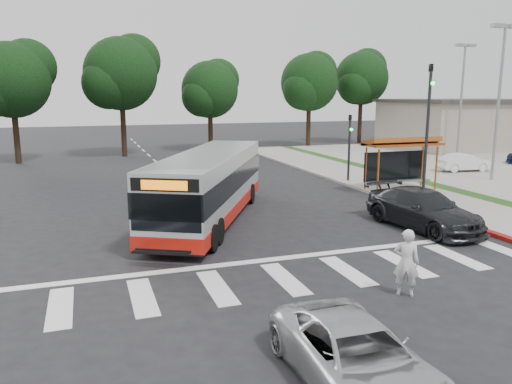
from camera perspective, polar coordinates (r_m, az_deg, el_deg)
name	(u,v)px	position (r m, az deg, el deg)	size (l,w,h in m)	color
ground	(235,233)	(18.96, -2.43, -4.75)	(140.00, 140.00, 0.00)	black
sidewalk_east	(373,181)	(30.62, 13.21, 1.20)	(4.00, 40.00, 0.12)	gray
curb_east	(343,183)	(29.61, 9.93, 1.03)	(0.30, 40.00, 0.15)	#9E9991
curb_east_red	(465,224)	(21.61, 22.80, -3.43)	(0.32, 6.00, 0.15)	maroon
parking_lot	(504,167)	(39.70, 26.49, 2.53)	(18.00, 36.00, 0.10)	gray
commercial_building	(466,125)	(52.97, 22.84, 7.04)	(14.00, 10.00, 4.40)	#A29788
building_roof_cap	(468,101)	(52.89, 23.03, 9.58)	(14.60, 10.60, 0.30)	#383330
crosswalk_ladder	(285,279)	(14.48, 3.32, -9.85)	(18.00, 2.60, 0.01)	silver
bus_shelter	(401,148)	(27.81, 16.23, 4.85)	(4.20, 1.60, 2.86)	#984919
traffic_signal_ne_tall	(428,123)	(24.09, 19.03, 7.42)	(0.18, 0.37, 6.50)	black
traffic_signal_ne_short	(349,141)	(30.01, 10.64, 5.77)	(0.18, 0.37, 4.00)	black
lot_light_front	(500,81)	(33.00, 26.15, 11.28)	(1.90, 0.35, 9.01)	gray
lot_light_mid	(462,85)	(44.42, 22.51, 11.24)	(1.90, 0.35, 9.01)	gray
tree_ne_a	(310,81)	(50.28, 6.15, 12.45)	(6.16, 5.74, 9.30)	black
tree_ne_b	(362,77)	(55.34, 12.01, 12.70)	(6.16, 5.74, 10.02)	black
tree_north_a	(122,73)	(43.71, -15.11, 13.04)	(6.60, 6.15, 10.17)	black
tree_north_b	(210,89)	(46.92, -5.24, 11.67)	(5.72, 5.33, 8.43)	black
tree_north_c	(12,79)	(41.84, -26.08, 11.55)	(6.16, 5.74, 9.30)	black
transit_bus	(210,187)	(20.69, -5.31, 0.58)	(2.37, 10.93, 2.82)	#B1B3B6
pedestrian	(406,263)	(13.61, 16.81, -7.72)	(0.65, 0.43, 1.79)	silver
dark_sedan	(423,209)	(20.56, 18.56, -1.88)	(2.13, 5.25, 1.52)	black
silver_suv_south	(357,357)	(9.48, 11.46, -18.05)	(1.99, 4.32, 1.20)	#B3B7B9
parked_car_1	(464,162)	(36.22, 22.67, 3.15)	(1.25, 3.60, 1.19)	white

